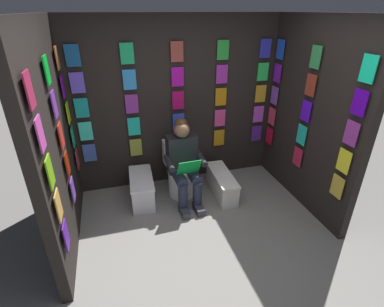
{
  "coord_description": "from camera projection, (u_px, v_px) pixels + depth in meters",
  "views": [
    {
      "loc": [
        0.91,
        2.04,
        2.45
      ],
      "look_at": [
        0.03,
        -1.04,
        0.85
      ],
      "focal_mm": 27.08,
      "sensor_mm": 36.0,
      "label": 1
    }
  ],
  "objects": [
    {
      "name": "display_wall_left",
      "position": [
        310.0,
        117.0,
        3.72
      ],
      "size": [
        0.14,
        1.9,
        2.42
      ],
      "color": "black",
      "rests_on": "ground"
    },
    {
      "name": "ground_plane",
      "position": [
        222.0,
        267.0,
        3.07
      ],
      "size": [
        30.0,
        30.0,
        0.0
      ],
      "primitive_type": "plane",
      "color": "gray"
    },
    {
      "name": "comic_longbox_near",
      "position": [
        142.0,
        188.0,
        4.08
      ],
      "size": [
        0.35,
        0.74,
        0.37
      ],
      "rotation": [
        0.0,
        0.0,
        -0.06
      ],
      "color": "silver",
      "rests_on": "ground"
    },
    {
      "name": "person_reading",
      "position": [
        184.0,
        163.0,
        3.9
      ],
      "size": [
        0.54,
        0.69,
        1.19
      ],
      "rotation": [
        0.0,
        0.0,
        0.04
      ],
      "color": "black",
      "rests_on": "ground"
    },
    {
      "name": "toilet",
      "position": [
        180.0,
        172.0,
        4.21
      ],
      "size": [
        0.41,
        0.56,
        0.77
      ],
      "rotation": [
        0.0,
        0.0,
        0.04
      ],
      "color": "white",
      "rests_on": "ground"
    },
    {
      "name": "display_wall_right",
      "position": [
        54.0,
        144.0,
        2.97
      ],
      "size": [
        0.14,
        1.9,
        2.42
      ],
      "color": "black",
      "rests_on": "ground"
    },
    {
      "name": "display_wall_back",
      "position": [
        177.0,
        104.0,
        4.2
      ],
      "size": [
        3.07,
        0.14,
        2.42
      ],
      "color": "black",
      "rests_on": "ground"
    },
    {
      "name": "comic_longbox_far",
      "position": [
        222.0,
        183.0,
        4.23
      ],
      "size": [
        0.29,
        0.82,
        0.33
      ],
      "rotation": [
        0.0,
        0.0,
        -0.04
      ],
      "color": "white",
      "rests_on": "ground"
    }
  ]
}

